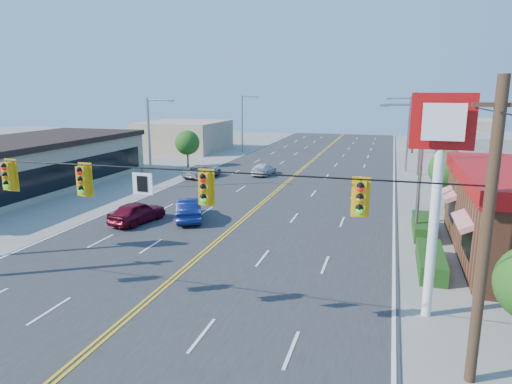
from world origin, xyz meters
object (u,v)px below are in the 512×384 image
(kfc_pylon, at_px, (439,162))
(car_blue, at_px, (189,210))
(car_white, at_px, (264,170))
(car_silver, at_px, (203,172))
(car_magenta, at_px, (137,213))
(signal_span, at_px, (110,197))

(kfc_pylon, relative_size, car_blue, 1.88)
(car_white, distance_m, car_silver, 6.31)
(car_magenta, height_order, car_blue, car_blue)
(kfc_pylon, relative_size, car_magenta, 2.01)
(car_magenta, distance_m, car_silver, 16.36)
(car_blue, bearing_deg, car_magenta, 4.37)
(car_blue, height_order, car_silver, car_blue)
(car_magenta, relative_size, car_blue, 0.93)
(kfc_pylon, bearing_deg, car_blue, 146.44)
(signal_span, distance_m, car_silver, 29.76)
(car_white, bearing_deg, kfc_pylon, 122.26)
(kfc_pylon, bearing_deg, car_magenta, 155.44)
(car_magenta, xyz_separation_m, car_white, (3.26, 19.27, -0.13))
(signal_span, height_order, car_white, signal_span)
(car_blue, distance_m, car_silver, 15.47)
(car_blue, bearing_deg, kfc_pylon, 121.80)
(kfc_pylon, relative_size, car_white, 2.08)
(car_white, bearing_deg, signal_span, 100.36)
(signal_span, bearing_deg, car_white, 95.60)
(car_blue, relative_size, car_silver, 0.99)
(car_magenta, bearing_deg, car_white, -87.64)
(car_blue, relative_size, car_white, 1.11)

